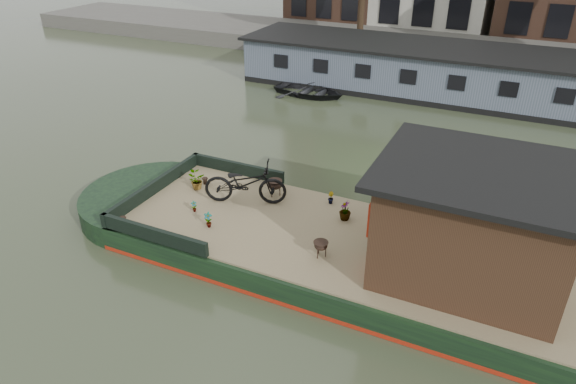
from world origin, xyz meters
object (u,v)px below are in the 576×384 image
at_px(potted_plant_a, 208,220).
at_px(brazier_front, 321,249).
at_px(bicycle, 245,183).
at_px(brazier_rear, 275,188).
at_px(cabin, 473,222).
at_px(dinghy, 309,88).

xyz_separation_m(potted_plant_a, brazier_front, (2.90, 0.05, -0.01)).
height_order(bicycle, brazier_front, bicycle).
bearing_deg(brazier_rear, brazier_front, -43.55).
relative_size(cabin, bicycle, 1.88).
xyz_separation_m(bicycle, brazier_rear, (0.52, 0.65, -0.34)).
relative_size(bicycle, brazier_front, 5.62).
distance_m(potted_plant_a, dinghy, 12.44).
bearing_deg(brazier_front, dinghy, 114.36).
height_order(cabin, potted_plant_a, cabin).
bearing_deg(cabin, brazier_rear, 166.48).
distance_m(bicycle, dinghy, 11.10).
xyz_separation_m(brazier_front, dinghy, (-5.48, 12.11, -0.50)).
relative_size(potted_plant_a, dinghy, 0.12).
bearing_deg(potted_plant_a, cabin, 8.53).
xyz_separation_m(potted_plant_a, brazier_rear, (0.74, 2.10, 0.02)).
relative_size(potted_plant_a, brazier_front, 1.05).
distance_m(cabin, brazier_front, 3.23).
xyz_separation_m(cabin, brazier_rear, (-5.10, 1.23, -1.00)).
bearing_deg(brazier_rear, cabin, -13.52).
relative_size(cabin, brazier_front, 10.54).
distance_m(cabin, dinghy, 14.17).
xyz_separation_m(brazier_front, brazier_rear, (-2.16, 2.05, 0.03)).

